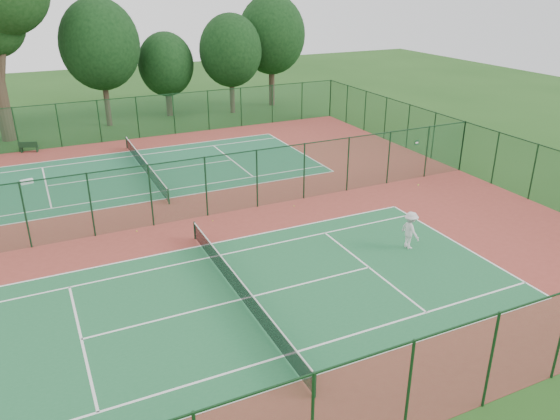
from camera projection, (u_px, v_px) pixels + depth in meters
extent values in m
plane|color=#204A17|center=(181.00, 220.00, 30.34)|extent=(120.00, 120.00, 0.00)
cube|color=maroon|center=(181.00, 220.00, 30.34)|extent=(40.00, 36.00, 0.01)
cube|color=#1F6439|center=(241.00, 299.00, 22.86)|extent=(23.77, 10.97, 0.01)
cube|color=#1F6440|center=(145.00, 172.00, 37.82)|extent=(23.77, 10.97, 0.01)
cube|color=#1A4E2D|center=(119.00, 120.00, 44.61)|extent=(40.00, 0.02, 3.50)
cube|color=#14381B|center=(116.00, 99.00, 43.94)|extent=(40.00, 0.05, 0.05)
cube|color=#194C29|center=(362.00, 408.00, 14.70)|extent=(40.00, 0.02, 3.50)
cube|color=#14381A|center=(366.00, 357.00, 14.03)|extent=(40.00, 0.05, 0.05)
cube|color=#184827|center=(462.00, 146.00, 37.55)|extent=(0.02, 36.00, 3.50)
cube|color=#12331A|center=(466.00, 122.00, 36.88)|extent=(0.05, 36.00, 0.05)
cube|color=#1A502B|center=(179.00, 191.00, 29.66)|extent=(40.00, 0.02, 3.50)
cube|color=#13361E|center=(177.00, 161.00, 28.99)|extent=(40.00, 0.05, 0.05)
cylinder|color=#123420|center=(315.00, 385.00, 17.36)|extent=(0.10, 0.10, 0.97)
cylinder|color=#123420|center=(195.00, 230.00, 27.99)|extent=(0.10, 0.10, 0.97)
cube|color=black|center=(241.00, 290.00, 22.68)|extent=(0.02, 12.80, 0.85)
cube|color=silver|center=(240.00, 281.00, 22.51)|extent=(0.04, 12.80, 0.06)
cylinder|color=#133520|center=(169.00, 197.00, 32.31)|extent=(0.10, 0.10, 0.97)
cylinder|color=#133520|center=(127.00, 142.00, 42.95)|extent=(0.10, 0.10, 0.97)
cube|color=black|center=(145.00, 166.00, 37.63)|extent=(0.02, 12.80, 0.85)
cube|color=white|center=(144.00, 160.00, 37.46)|extent=(0.04, 12.80, 0.06)
imported|color=silver|center=(410.00, 230.00, 26.88)|extent=(0.71, 1.24, 1.92)
cube|color=black|center=(22.00, 150.00, 42.05)|extent=(0.19, 0.38, 0.42)
cube|color=black|center=(37.00, 149.00, 42.18)|extent=(0.19, 0.38, 0.42)
cube|color=black|center=(29.00, 147.00, 42.02)|extent=(1.46, 0.81, 0.05)
cube|color=black|center=(28.00, 145.00, 41.77)|extent=(1.36, 0.47, 0.42)
cube|color=white|center=(27.00, 182.00, 35.65)|extent=(0.82, 0.45, 0.29)
sphere|color=yellow|center=(213.00, 221.00, 30.20)|extent=(0.06, 0.06, 0.06)
sphere|color=#C4D531|center=(294.00, 206.00, 32.16)|extent=(0.07, 0.07, 0.07)
sphere|color=#D2E735|center=(137.00, 231.00, 28.95)|extent=(0.07, 0.07, 0.07)
cylinder|color=#3B2D20|center=(2.00, 104.00, 44.17)|extent=(1.12, 1.12, 6.10)
cylinder|color=#3B2D20|center=(3.00, 41.00, 42.44)|extent=(1.93, 0.57, 6.58)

